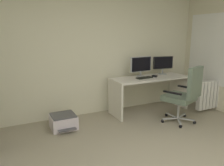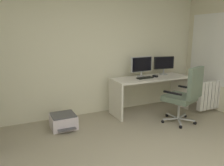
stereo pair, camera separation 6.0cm
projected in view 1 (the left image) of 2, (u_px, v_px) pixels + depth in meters
wall_back at (85, 52)px, 4.34m from camera, size 5.14×0.10×2.50m
window_pane at (221, 50)px, 4.55m from camera, size 0.01×1.55×1.40m
window_frame at (221, 50)px, 4.54m from camera, size 0.02×1.63×1.48m
desk at (150, 86)px, 4.62m from camera, size 1.63×0.60×0.73m
monitor_main at (141, 65)px, 4.59m from camera, size 0.51×0.18×0.41m
monitor_secondary at (163, 64)px, 4.84m from camera, size 0.46×0.18×0.39m
keyboard at (144, 78)px, 4.47m from camera, size 0.35×0.15×0.02m
computer_mouse at (155, 76)px, 4.61m from camera, size 0.09×0.11×0.03m
office_chair at (185, 93)px, 3.98m from camera, size 0.67×0.70×1.05m
printer at (63, 121)px, 3.85m from camera, size 0.42×0.49×0.25m
radiator at (213, 94)px, 4.71m from camera, size 0.87×0.10×0.59m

